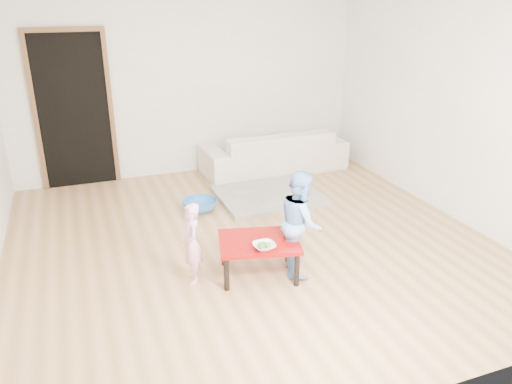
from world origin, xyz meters
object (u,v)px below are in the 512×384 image
bowl (264,246)px  basin (200,205)px  red_table (259,258)px  child_blue (301,222)px  child_pink (191,244)px  sofa (274,151)px

bowl → basin: bearing=93.8°
bowl → red_table: bearing=84.8°
child_blue → bowl: bearing=124.7°
bowl → child_pink: bearing=153.7°
sofa → red_table: bearing=63.1°
red_table → child_blue: child_blue is taller
red_table → bowl: bowl is taller
bowl → child_blue: bearing=17.6°
red_table → child_blue: bearing=-5.8°
child_pink → basin: size_ratio=1.80×
sofa → bowl: bearing=64.1°
sofa → child_pink: (-1.89, -2.61, 0.08)m
red_table → child_pink: (-0.61, 0.12, 0.20)m
red_table → child_blue: size_ratio=0.73×
sofa → child_blue: child_blue is taller
basin → sofa: bearing=36.7°
child_pink → child_blue: size_ratio=0.77×
red_table → bowl: (-0.02, -0.17, 0.21)m
child_pink → child_blue: (1.02, -0.16, 0.12)m
bowl → basin: size_ratio=0.47×
sofa → bowl: 3.18m
child_blue → basin: size_ratio=2.35×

